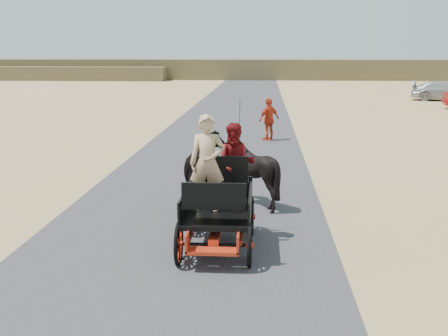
# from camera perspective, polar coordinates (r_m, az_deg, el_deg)

# --- Properties ---
(ground) EXTENTS (140.00, 140.00, 0.00)m
(ground) POSITION_cam_1_polar(r_m,az_deg,el_deg) (9.22, -6.35, -11.63)
(ground) COLOR tan
(road) EXTENTS (6.00, 140.00, 0.01)m
(road) POSITION_cam_1_polar(r_m,az_deg,el_deg) (9.22, -6.35, -11.60)
(road) COLOR #38383A
(road) RESTS_ON ground
(ridge_far) EXTENTS (140.00, 6.00, 2.40)m
(ridge_far) POSITION_cam_1_polar(r_m,az_deg,el_deg) (70.36, 2.80, 9.99)
(ridge_far) COLOR brown
(ridge_far) RESTS_ON ground
(ridge_near) EXTENTS (40.00, 4.00, 1.60)m
(ridge_near) POSITION_cam_1_polar(r_m,az_deg,el_deg) (73.50, -21.68, 8.94)
(ridge_near) COLOR brown
(ridge_near) RESTS_ON ground
(carriage) EXTENTS (1.30, 2.40, 0.72)m
(carriage) POSITION_cam_1_polar(r_m,az_deg,el_deg) (10.62, -0.61, -6.24)
(carriage) COLOR black
(carriage) RESTS_ON ground
(horse_left) EXTENTS (0.91, 2.01, 1.70)m
(horse_left) POSITION_cam_1_polar(r_m,az_deg,el_deg) (13.43, -1.92, -0.19)
(horse_left) COLOR black
(horse_left) RESTS_ON ground
(horse_right) EXTENTS (1.37, 1.54, 1.70)m
(horse_right) POSITION_cam_1_polar(r_m,az_deg,el_deg) (13.36, 2.78, -0.26)
(horse_right) COLOR black
(horse_right) RESTS_ON ground
(driver_man) EXTENTS (0.66, 0.43, 1.80)m
(driver_man) POSITION_cam_1_polar(r_m,az_deg,el_deg) (10.37, -1.71, 0.51)
(driver_man) COLOR tan
(driver_man) RESTS_ON carriage
(passenger_woman) EXTENTS (0.77, 0.60, 1.58)m
(passenger_woman) POSITION_cam_1_polar(r_m,az_deg,el_deg) (10.89, 1.20, 0.47)
(passenger_woman) COLOR #660C0F
(passenger_woman) RESTS_ON carriage
(pedestrian) EXTENTS (1.04, 0.98, 1.73)m
(pedestrian) POSITION_cam_1_polar(r_m,az_deg,el_deg) (23.06, 4.60, 4.95)
(pedestrian) COLOR #B92F15
(pedestrian) RESTS_ON ground
(car_c) EXTENTS (5.10, 3.23, 1.38)m
(car_c) POSITION_cam_1_polar(r_m,az_deg,el_deg) (43.76, 21.57, 7.26)
(car_c) COLOR #B2B2B7
(car_c) RESTS_ON ground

